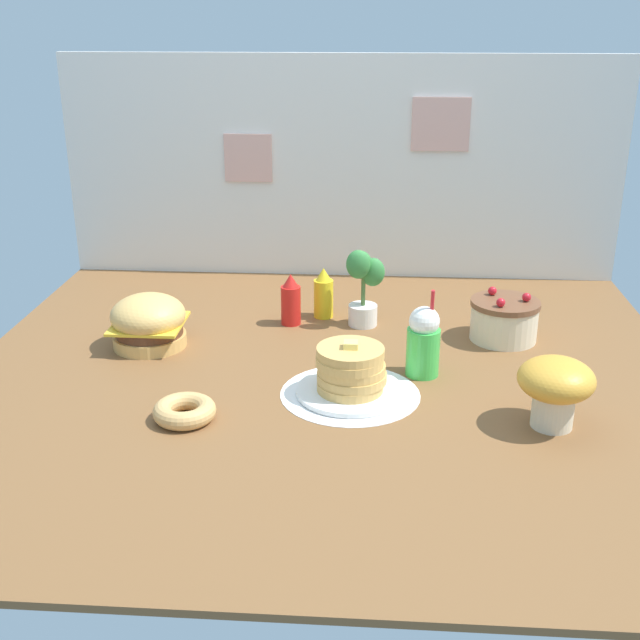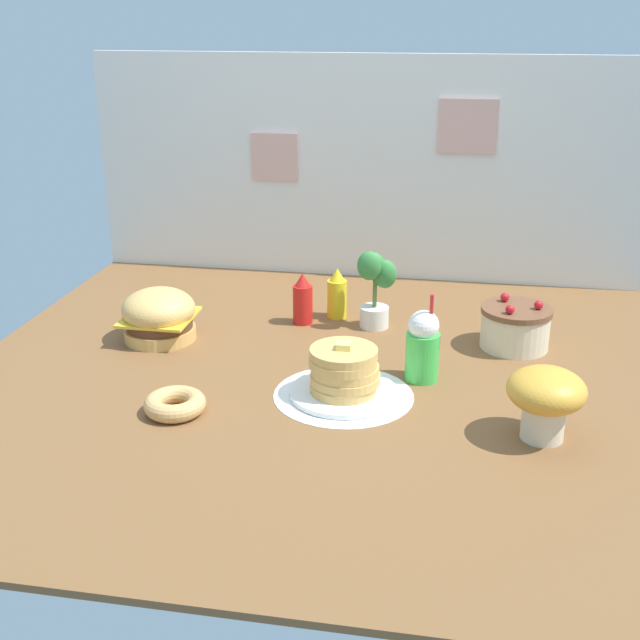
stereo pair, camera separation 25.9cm
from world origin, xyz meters
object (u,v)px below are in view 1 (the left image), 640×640
Objects in this scene: pancake_stack at (351,373)px; mustard_bottle at (323,294)px; cream_soda_cup at (423,342)px; potted_plant at (363,284)px; donut_pink_glaze at (185,410)px; burger at (149,322)px; ketchup_bottle at (291,301)px; layer_cake at (504,320)px; mushroom_stool at (556,385)px.

pancake_stack is 0.68m from mustard_bottle.
potted_plant is (-0.20, 0.43, 0.04)m from cream_soda_cup.
pancake_stack reaches higher than donut_pink_glaze.
donut_pink_glaze is (-0.47, -0.20, -0.04)m from pancake_stack.
pancake_stack is (0.72, -0.34, -0.02)m from burger.
cream_soda_cup is at bearing 27.23° from donut_pink_glaze.
donut_pink_glaze is at bearing -157.45° from pancake_stack.
donut_pink_glaze is at bearing -152.77° from cream_soda_cup.
cream_soda_cup reaches higher than pancake_stack.
burger is 0.59m from donut_pink_glaze.
ketchup_bottle is 0.81m from donut_pink_glaze.
ketchup_bottle and mustard_bottle have the same top height.
layer_cake reaches higher than donut_pink_glaze.
cream_soda_cup is 0.79m from donut_pink_glaze.
burger reaches higher than donut_pink_glaze.
potted_plant is 1.39× the size of mushroom_stool.
mushroom_stool is (0.71, -0.82, 0.04)m from mustard_bottle.
burger is 0.88× the size of cream_soda_cup.
layer_cake is 0.78m from ketchup_bottle.
pancake_stack is 0.51m from donut_pink_glaze.
donut_pink_glaze is at bearing -111.79° from mustard_bottle.
cream_soda_cup is 0.98× the size of potted_plant.
layer_cake is 1.21m from donut_pink_glaze.
cream_soda_cup reaches higher than donut_pink_glaze.
potted_plant reaches higher than mustard_bottle.
pancake_stack is at bearing -92.43° from potted_plant.
pancake_stack is 0.63m from ketchup_bottle.
cream_soda_cup is 1.36× the size of mushroom_stool.
cream_soda_cup is 0.48m from mushroom_stool.
pancake_stack is at bearing -137.65° from layer_cake.
layer_cake is at bearing 94.25° from mushroom_stool.
potted_plant is (0.15, -0.07, 0.07)m from mustard_bottle.
mustard_bottle reaches higher than donut_pink_glaze.
donut_pink_glaze is (-0.70, -0.36, -0.09)m from cream_soda_cup.
mustard_bottle is 0.61m from cream_soda_cup.
ketchup_bottle is 1.08× the size of donut_pink_glaze.
potted_plant reaches higher than cream_soda_cup.
burger is 0.68m from mustard_bottle.
mushroom_stool is at bearing 1.96° from donut_pink_glaze.
mushroom_stool is at bearing -85.75° from layer_cake.
burger is at bearing -150.88° from mustard_bottle.
pancake_stack is 0.28m from cream_soda_cup.
mustard_bottle is 0.66× the size of potted_plant.
burger is 1.39m from mushroom_stool.
mustard_bottle reaches higher than burger.
donut_pink_glaze is at bearing -106.28° from ketchup_bottle.
potted_plant is (0.27, 0.01, 0.07)m from ketchup_bottle.
ketchup_bottle is 0.66× the size of potted_plant.
potted_plant is (-0.51, 0.11, 0.08)m from layer_cake.
burger is 0.79m from potted_plant.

